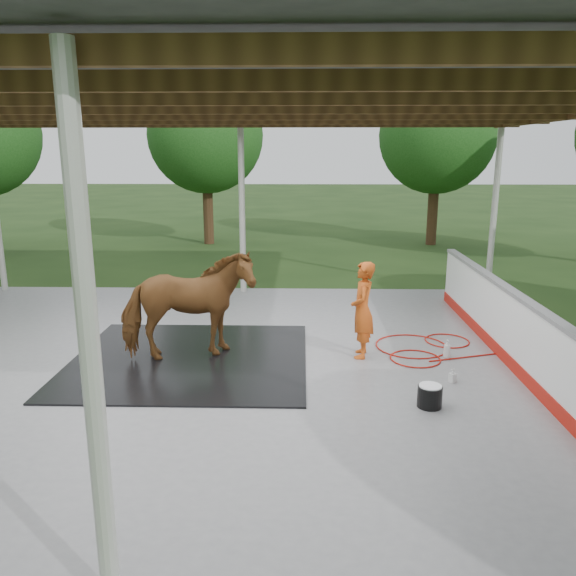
{
  "coord_description": "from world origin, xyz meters",
  "views": [
    {
      "loc": [
        1.37,
        -8.09,
        3.26
      ],
      "look_at": [
        1.15,
        0.63,
        1.13
      ],
      "focal_mm": 35.0,
      "sensor_mm": 36.0,
      "label": 1
    }
  ],
  "objects_px": {
    "wash_bucket": "(430,396)",
    "horse": "(188,306)",
    "dasher_board": "(516,334)",
    "handler": "(362,310)"
  },
  "relations": [
    {
      "from": "wash_bucket",
      "to": "horse",
      "type": "bearing_deg",
      "value": 154.86
    },
    {
      "from": "dasher_board",
      "to": "wash_bucket",
      "type": "height_order",
      "value": "dasher_board"
    },
    {
      "from": "wash_bucket",
      "to": "dasher_board",
      "type": "bearing_deg",
      "value": 41.05
    },
    {
      "from": "dasher_board",
      "to": "wash_bucket",
      "type": "xyz_separation_m",
      "value": [
        -1.57,
        -1.37,
        -0.39
      ]
    },
    {
      "from": "dasher_board",
      "to": "horse",
      "type": "distance_m",
      "value": 5.01
    },
    {
      "from": "horse",
      "to": "wash_bucket",
      "type": "relative_size",
      "value": 6.38
    },
    {
      "from": "dasher_board",
      "to": "handler",
      "type": "distance_m",
      "value": 2.32
    },
    {
      "from": "horse",
      "to": "handler",
      "type": "height_order",
      "value": "horse"
    },
    {
      "from": "horse",
      "to": "handler",
      "type": "bearing_deg",
      "value": -102.31
    },
    {
      "from": "dasher_board",
      "to": "horse",
      "type": "relative_size",
      "value": 3.96
    }
  ]
}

